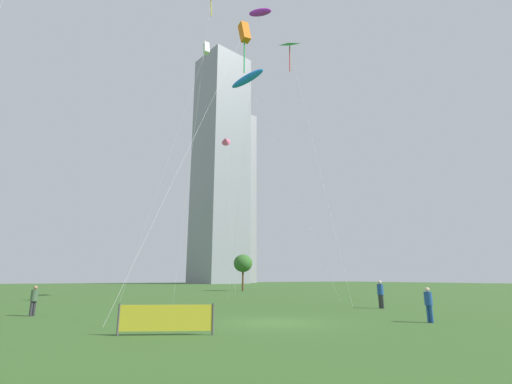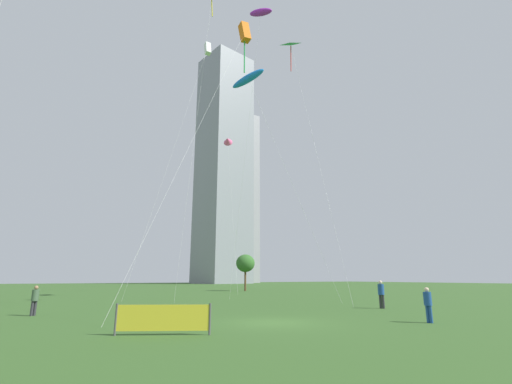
# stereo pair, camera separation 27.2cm
# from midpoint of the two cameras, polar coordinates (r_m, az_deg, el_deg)

# --- Properties ---
(ground) EXTENTS (280.00, 280.00, 0.00)m
(ground) POSITION_cam_midpoint_polar(r_m,az_deg,el_deg) (17.84, 3.32, -20.07)
(ground) COLOR #335623
(person_standing_0) EXTENTS (0.41, 0.41, 1.86)m
(person_standing_0) POSITION_cam_midpoint_polar(r_m,az_deg,el_deg) (27.15, 19.59, -14.81)
(person_standing_0) COLOR #2D2D33
(person_standing_0) RESTS_ON ground
(person_standing_1) EXTENTS (0.36, 0.36, 1.62)m
(person_standing_1) POSITION_cam_midpoint_polar(r_m,az_deg,el_deg) (24.13, -31.48, -14.23)
(person_standing_1) COLOR #2D2D33
(person_standing_1) RESTS_ON ground
(person_standing_2) EXTENTS (0.36, 0.36, 1.60)m
(person_standing_2) POSITION_cam_midpoint_polar(r_m,az_deg,el_deg) (19.46, 26.08, -15.49)
(person_standing_2) COLOR #1E478C
(person_standing_2) RESTS_ON ground
(kite_flying_0) EXTENTS (1.89, 6.35, 23.42)m
(kite_flying_0) POSITION_cam_midpoint_polar(r_m,az_deg,el_deg) (55.71, -4.38, 8.18)
(kite_flying_0) COLOR silver
(kite_flying_0) RESTS_ON ground
(kite_flying_1) EXTENTS (2.02, 8.33, 28.00)m
(kite_flying_1) POSITION_cam_midpoint_polar(r_m,az_deg,el_deg) (39.32, 0.97, 26.64)
(kite_flying_1) COLOR silver
(kite_flying_1) RESTS_ON ground
(kite_flying_2) EXTENTS (3.76, 11.42, 29.20)m
(kite_flying_2) POSITION_cam_midpoint_polar(r_m,az_deg,el_deg) (44.70, 5.74, 22.24)
(kite_flying_2) COLOR silver
(kite_flying_2) RESTS_ON ground
(kite_flying_3) EXTENTS (10.02, 5.92, 22.64)m
(kite_flying_3) POSITION_cam_midpoint_polar(r_m,az_deg,el_deg) (32.20, -1.58, 23.89)
(kite_flying_3) COLOR silver
(kite_flying_3) RESTS_ON ground
(kite_flying_4) EXTENTS (3.12, 1.69, 31.81)m
(kite_flying_4) POSITION_cam_midpoint_polar(r_m,az_deg,el_deg) (43.48, -6.85, 27.99)
(kite_flying_4) COLOR silver
(kite_flying_4) RESTS_ON ground
(kite_flying_5) EXTENTS (8.54, 3.06, 30.79)m
(kite_flying_5) POSITION_cam_midpoint_polar(r_m,az_deg,el_deg) (48.48, -7.56, 21.61)
(kite_flying_5) COLOR silver
(kite_flying_5) RESTS_ON ground
(kite_flying_6) EXTENTS (9.08, 3.70, 20.35)m
(kite_flying_6) POSITION_cam_midpoint_polar(r_m,az_deg,el_deg) (33.77, -1.02, 17.58)
(kite_flying_6) COLOR silver
(kite_flying_6) RESTS_ON ground
(park_tree_1) EXTENTS (3.02, 3.02, 5.75)m
(park_tree_1) POSITION_cam_midpoint_polar(r_m,az_deg,el_deg) (59.14, -1.57, -11.30)
(park_tree_1) COLOR brown
(park_tree_1) RESTS_ON ground
(distant_highrise_0) EXTENTS (19.81, 17.97, 73.79)m
(distant_highrise_0) POSITION_cam_midpoint_polar(r_m,az_deg,el_deg) (157.03, -3.91, -0.65)
(distant_highrise_0) COLOR #939399
(distant_highrise_0) RESTS_ON ground
(distant_highrise_1) EXTENTS (19.94, 19.44, 91.14)m
(distant_highrise_1) POSITION_cam_midpoint_polar(r_m,az_deg,el_deg) (141.75, -5.09, 4.43)
(distant_highrise_1) COLOR gray
(distant_highrise_1) RESTS_ON ground
(event_banner) EXTENTS (3.14, 1.64, 1.12)m
(event_banner) POSITION_cam_midpoint_polar(r_m,az_deg,el_deg) (14.37, -14.01, -18.88)
(event_banner) COLOR #4C4C4C
(event_banner) RESTS_ON ground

